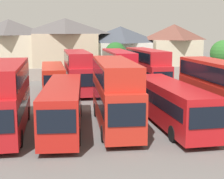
# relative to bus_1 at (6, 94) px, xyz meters

# --- Properties ---
(ground) EXTENTS (140.00, 140.00, 0.00)m
(ground) POSITION_rel_bus_1_xyz_m (7.98, 18.07, -2.79)
(ground) COLOR #605E5B
(depot_boundary_wall) EXTENTS (56.00, 0.50, 1.80)m
(depot_boundary_wall) POSITION_rel_bus_1_xyz_m (7.98, 25.28, -1.89)
(depot_boundary_wall) COLOR gray
(depot_boundary_wall) RESTS_ON ground
(bus_1) EXTENTS (3.03, 10.83, 4.96)m
(bus_1) POSITION_rel_bus_1_xyz_m (0.00, 0.00, 0.00)
(bus_1) COLOR #AD161A
(bus_1) RESTS_ON ground
(bus_2) EXTENTS (3.03, 12.01, 3.37)m
(bus_2) POSITION_rel_bus_1_xyz_m (3.98, 0.16, -0.86)
(bus_2) COLOR #B11B15
(bus_2) RESTS_ON ground
(bus_3) EXTENTS (2.74, 10.99, 5.03)m
(bus_3) POSITION_rel_bus_1_xyz_m (7.84, 0.43, 0.04)
(bus_3) COLOR red
(bus_3) RESTS_ON ground
(bus_4) EXTENTS (3.26, 12.09, 3.27)m
(bus_4) POSITION_rel_bus_1_xyz_m (12.10, 0.10, -0.92)
(bus_4) COLOR red
(bus_4) RESTS_ON ground
(bus_5) EXTENTS (2.90, 11.16, 4.91)m
(bus_5) POSITION_rel_bus_1_xyz_m (15.88, -0.18, -0.03)
(bus_5) COLOR red
(bus_5) RESTS_ON ground
(bus_6) EXTENTS (3.15, 10.77, 3.29)m
(bus_6) POSITION_rel_bus_1_xyz_m (2.62, 14.96, -0.91)
(bus_6) COLOR red
(bus_6) RESTS_ON ground
(bus_7) EXTENTS (3.18, 10.45, 4.86)m
(bus_7) POSITION_rel_bus_1_xyz_m (5.45, 15.18, -0.05)
(bus_7) COLOR red
(bus_7) RESTS_ON ground
(bus_8) EXTENTS (2.76, 11.74, 4.90)m
(bus_8) POSITION_rel_bus_1_xyz_m (10.33, 15.29, -0.03)
(bus_8) COLOR red
(bus_8) RESTS_ON ground
(bus_9) EXTENTS (3.17, 11.64, 5.02)m
(bus_9) POSITION_rel_bus_1_xyz_m (13.85, 15.45, 0.03)
(bus_9) COLOR red
(bus_9) RESTS_ON ground
(house_terrace_left) EXTENTS (9.55, 7.68, 9.14)m
(house_terrace_left) POSITION_rel_bus_1_xyz_m (-5.21, 33.56, 1.87)
(house_terrace_left) COLOR beige
(house_terrace_left) RESTS_ON ground
(house_terrace_centre) EXTENTS (11.01, 7.77, 9.35)m
(house_terrace_centre) POSITION_rel_bus_1_xyz_m (4.02, 33.22, 1.97)
(house_terrace_centre) COLOR #C6B293
(house_terrace_centre) RESTS_ON ground
(house_terrace_right) EXTENTS (10.42, 7.55, 8.02)m
(house_terrace_right) POSITION_rel_bus_1_xyz_m (13.55, 34.10, 1.30)
(house_terrace_right) COLOR silver
(house_terrace_right) RESTS_ON ground
(house_terrace_far_right) EXTENTS (8.71, 7.39, 8.42)m
(house_terrace_far_right) POSITION_rel_bus_1_xyz_m (23.18, 34.05, 1.51)
(house_terrace_far_right) COLOR beige
(house_terrace_far_right) RESTS_ON ground
(tree_left_of_lot) EXTENTS (3.88, 3.88, 5.89)m
(tree_left_of_lot) POSITION_rel_bus_1_xyz_m (27.38, 23.28, 1.13)
(tree_left_of_lot) COLOR brown
(tree_left_of_lot) RESTS_ON ground
(tree_behind_wall) EXTENTS (3.31, 3.31, 5.51)m
(tree_behind_wall) POSITION_rel_bus_1_xyz_m (11.76, 27.78, 1.04)
(tree_behind_wall) COLOR brown
(tree_behind_wall) RESTS_ON ground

